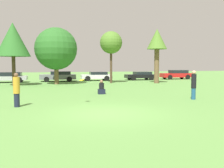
{
  "coord_description": "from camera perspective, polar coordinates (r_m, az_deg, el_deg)",
  "views": [
    {
      "loc": [
        -2.65,
        -10.34,
        2.1
      ],
      "look_at": [
        1.18,
        3.08,
        1.01
      ],
      "focal_mm": 40.2,
      "sensor_mm": 36.0,
      "label": 1
    }
  ],
  "objects": [
    {
      "name": "bystander_sitting",
      "position": [
        17.8,
        -2.4,
        -1.01
      ],
      "size": [
        0.48,
        0.4,
        1.0
      ],
      "color": "#191E33",
      "rests_on": "ground"
    },
    {
      "name": "person_thrower",
      "position": [
        13.2,
        -20.89,
        -1.23
      ],
      "size": [
        0.32,
        0.32,
        1.69
      ],
      "rotation": [
        0.0,
        0.0,
        -0.0
      ],
      "color": "#191E33",
      "rests_on": "ground"
    },
    {
      "name": "parked_car_grey",
      "position": [
        31.89,
        -12.08,
        1.79
      ],
      "size": [
        4.45,
        2.22,
        1.25
      ],
      "rotation": [
        0.0,
        0.0,
        3.09
      ],
      "color": "slate",
      "rests_on": "ground"
    },
    {
      "name": "parked_car_white",
      "position": [
        32.7,
        -3.5,
        1.87
      ],
      "size": [
        4.01,
        2.16,
        1.15
      ],
      "rotation": [
        0.0,
        0.0,
        3.09
      ],
      "color": "silver",
      "rests_on": "ground"
    },
    {
      "name": "parked_car_black",
      "position": [
        34.28,
        6.56,
        1.95
      ],
      "size": [
        4.12,
        2.19,
        1.12
      ],
      "rotation": [
        0.0,
        0.0,
        3.09
      ],
      "color": "black",
      "rests_on": "ground"
    },
    {
      "name": "person_catcher",
      "position": [
        15.79,
        18.09,
        -0.12
      ],
      "size": [
        0.3,
        0.3,
        1.74
      ],
      "rotation": [
        0.0,
        0.0,
        3.14
      ],
      "color": "navy",
      "rests_on": "ground"
    },
    {
      "name": "ground_plane",
      "position": [
        10.87,
        -1.55,
        -6.66
      ],
      "size": [
        120.0,
        120.0,
        0.0
      ],
      "primitive_type": "plane",
      "color": "#5B8E42"
    },
    {
      "name": "tree_3",
      "position": [
        28.43,
        -0.21,
        9.33
      ],
      "size": [
        2.5,
        2.5,
        5.81
      ],
      "color": "#473323",
      "rests_on": "ground"
    },
    {
      "name": "parked_car_red",
      "position": [
        37.23,
        14.49,
        2.14
      ],
      "size": [
        4.48,
        2.1,
        1.3
      ],
      "rotation": [
        0.0,
        0.0,
        3.09
      ],
      "color": "red",
      "rests_on": "ground"
    },
    {
      "name": "frisbee",
      "position": [
        13.48,
        -6.89,
        0.9
      ],
      "size": [
        0.26,
        0.25,
        0.08
      ],
      "color": "yellow"
    },
    {
      "name": "tree_2",
      "position": [
        27.3,
        -12.61,
        7.8
      ],
      "size": [
        4.45,
        4.45,
        5.98
      ],
      "color": "brown",
      "rests_on": "ground"
    },
    {
      "name": "parked_car_silver",
      "position": [
        31.6,
        -22.46,
        1.5
      ],
      "size": [
        4.43,
        2.21,
        1.2
      ],
      "rotation": [
        0.0,
        0.0,
        3.09
      ],
      "color": "#B2B2B7",
      "rests_on": "ground"
    },
    {
      "name": "tree_1",
      "position": [
        26.69,
        -21.62,
        9.35
      ],
      "size": [
        3.3,
        3.3,
        6.2
      ],
      "color": "#473323",
      "rests_on": "ground"
    },
    {
      "name": "tree_4",
      "position": [
        28.63,
        10.19,
        9.51
      ],
      "size": [
        2.23,
        2.23,
        6.04
      ],
      "color": "brown",
      "rests_on": "ground"
    }
  ]
}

